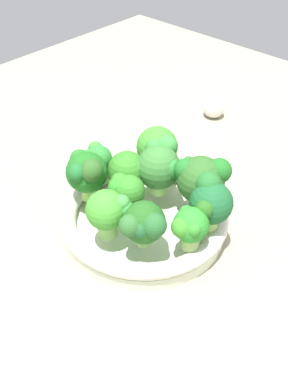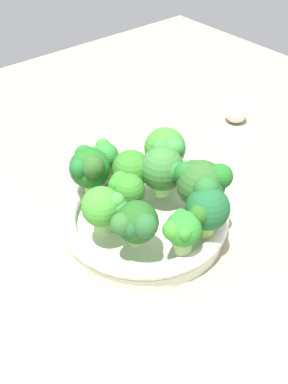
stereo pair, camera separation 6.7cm
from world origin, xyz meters
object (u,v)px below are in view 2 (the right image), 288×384
object	(u,v)px
broccoli_floret_5	(165,149)
broccoli_floret_4	(105,209)
broccoli_floret_7	(201,175)
broccoli_floret_11	(182,230)
broccoli_floret_8	(126,189)
broccoli_floret_9	(89,167)
broccoli_floret_0	(134,170)
broccoli_floret_2	(202,184)
broccoli_floret_1	(136,223)
broccoli_floret_10	(104,157)
bowl	(144,219)
broccoli_floret_3	(206,209)
broccoli_floret_6	(162,169)
garlic_bulb	(236,112)

from	to	relation	value
broccoli_floret_5	broccoli_floret_4	bearing A→B (deg)	-71.00
broccoli_floret_7	broccoli_floret_11	world-z (taller)	broccoli_floret_11
broccoli_floret_8	broccoli_floret_11	distance (cm)	10.95
broccoli_floret_9	broccoli_floret_0	bearing A→B (deg)	61.99
broccoli_floret_2	broccoli_floret_11	distance (cm)	7.95
broccoli_floret_1	broccoli_floret_10	size ratio (longest dim) A/B	1.09
bowl	broccoli_floret_1	xyz separation A→B (cm)	(4.99, -5.42, 5.79)
broccoli_floret_1	broccoli_floret_4	world-z (taller)	broccoli_floret_4
broccoli_floret_1	broccoli_floret_8	distance (cm)	7.64
broccoli_floret_5	broccoli_floret_3	bearing A→B (deg)	-21.10
broccoli_floret_9	broccoli_floret_5	bearing A→B (deg)	77.01
broccoli_floret_2	broccoli_floret_1	bearing A→B (deg)	-93.96
broccoli_floret_6	broccoli_floret_9	distance (cm)	10.30
broccoli_floret_6	broccoli_floret_4	bearing A→B (deg)	-81.41
broccoli_floret_1	broccoli_floret_6	distance (cm)	11.50
broccoli_floret_4	broccoli_floret_1	bearing A→B (deg)	19.11
broccoli_floret_6	broccoli_floret_0	bearing A→B (deg)	-141.93
broccoli_floret_0	broccoli_floret_10	distance (cm)	5.52
broccoli_floret_6	broccoli_floret_7	xyz separation A→B (cm)	(3.81, 4.10, -0.82)
broccoli_floret_2	garlic_bulb	xyz separation A→B (cm)	(-18.26, 28.50, -7.18)
broccoli_floret_0	garlic_bulb	world-z (taller)	broccoli_floret_0
broccoli_floret_7	garlic_bulb	distance (cm)	30.08
bowl	broccoli_floret_10	world-z (taller)	broccoli_floret_10
broccoli_floret_0	broccoli_floret_11	distance (cm)	13.98
broccoli_floret_11	broccoli_floret_7	bearing A→B (deg)	123.34
broccoli_floret_6	broccoli_floret_10	bearing A→B (deg)	-154.59
broccoli_floret_0	broccoli_floret_7	size ratio (longest dim) A/B	1.14
bowl	broccoli_floret_1	bearing A→B (deg)	-47.38
bowl	garlic_bulb	bearing A→B (deg)	110.33
broccoli_floret_4	broccoli_floret_11	distance (cm)	10.23
broccoli_floret_3	broccoli_floret_11	distance (cm)	4.47
broccoli_floret_3	broccoli_floret_10	world-z (taller)	broccoli_floret_3
bowl	broccoli_floret_10	size ratio (longest dim) A/B	4.02
broccoli_floret_4	broccoli_floret_9	distance (cm)	8.52
bowl	broccoli_floret_3	world-z (taller)	broccoli_floret_3
bowl	broccoli_floret_0	size ratio (longest dim) A/B	3.78
broccoli_floret_0	broccoli_floret_3	world-z (taller)	broccoli_floret_3
broccoli_floret_7	broccoli_floret_11	xyz separation A→B (cm)	(6.57, -9.99, 0.05)
broccoli_floret_6	broccoli_floret_2	bearing A→B (deg)	8.34
broccoli_floret_7	garlic_bulb	world-z (taller)	broccoli_floret_7
broccoli_floret_1	garlic_bulb	bearing A→B (deg)	114.06
broccoli_floret_5	broccoli_floret_7	world-z (taller)	broccoli_floret_5
broccoli_floret_6	bowl	bearing A→B (deg)	-75.13
broccoli_floret_1	broccoli_floret_8	bearing A→B (deg)	151.30
broccoli_floret_6	broccoli_floret_11	size ratio (longest dim) A/B	1.27
bowl	broccoli_floret_1	world-z (taller)	broccoli_floret_1
broccoli_floret_9	broccoli_floret_2	bearing A→B (deg)	35.11
broccoli_floret_6	broccoli_floret_10	distance (cm)	9.40
broccoli_floret_5	broccoli_floret_11	distance (cm)	16.88
broccoli_floret_2	broccoli_floret_4	xyz separation A→B (cm)	(-5.17, -12.26, -1.14)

